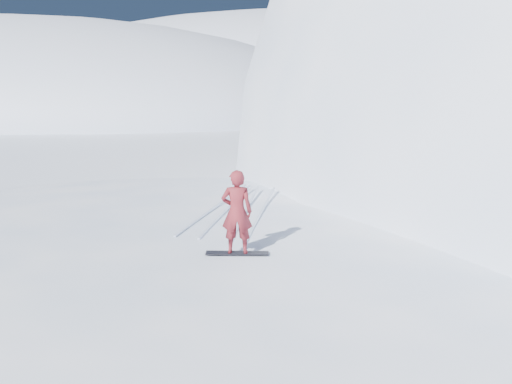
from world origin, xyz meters
TOP-DOWN VIEW (x-y plane):
  - ground at (0.00, 0.00)m, footprint 400.00×400.00m
  - near_ridge at (1.00, 3.00)m, footprint 36.00×28.00m
  - far_ridge_c at (-40.00, 110.00)m, footprint 140.00×90.00m
  - wind_bumps at (-0.56, 2.12)m, footprint 16.00×14.40m
  - snowboard at (1.22, 1.37)m, footprint 1.30×0.70m
  - snowboarder at (1.22, 1.37)m, footprint 0.74×0.62m
  - board_tracks at (-0.37, 4.88)m, footprint 2.65×5.94m

SIDE VIEW (x-z plane):
  - ground at x=0.00m, z-range 0.00..0.00m
  - near_ridge at x=1.00m, z-range -2.40..2.40m
  - far_ridge_c at x=-40.00m, z-range -18.00..18.00m
  - wind_bumps at x=-0.56m, z-range -0.50..0.50m
  - snowboard at x=1.22m, z-range 2.40..2.42m
  - board_tracks at x=-0.37m, z-range 2.40..2.44m
  - snowboarder at x=1.22m, z-range 2.42..4.16m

